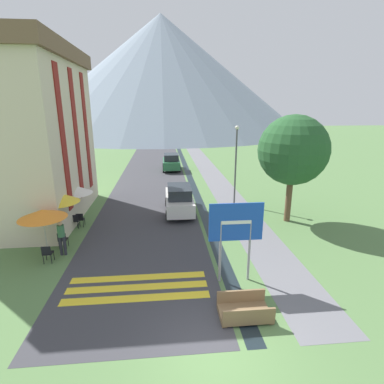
{
  "coord_description": "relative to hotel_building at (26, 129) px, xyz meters",
  "views": [
    {
      "loc": [
        -1.37,
        -6.86,
        6.79
      ],
      "look_at": [
        0.26,
        10.0,
        1.93
      ],
      "focal_mm": 28.0,
      "sensor_mm": 36.0,
      "label": 1
    }
  ],
  "objects": [
    {
      "name": "ground_plane",
      "position": [
        9.4,
        8.0,
        -5.51
      ],
      "size": [
        160.0,
        160.0,
        0.0
      ],
      "primitive_type": "plane",
      "color": "#517542"
    },
    {
      "name": "road",
      "position": [
        6.9,
        18.0,
        -5.51
      ],
      "size": [
        6.4,
        60.0,
        0.01
      ],
      "color": "#38383D",
      "rests_on": "ground_plane"
    },
    {
      "name": "footpath",
      "position": [
        13.0,
        18.0,
        -5.51
      ],
      "size": [
        2.2,
        60.0,
        0.01
      ],
      "color": "slate",
      "rests_on": "ground_plane"
    },
    {
      "name": "drainage_channel",
      "position": [
        10.6,
        18.0,
        -5.51
      ],
      "size": [
        0.6,
        60.0,
        0.0
      ],
      "color": "black",
      "rests_on": "ground_plane"
    },
    {
      "name": "crosswalk_marking",
      "position": [
        6.9,
        -8.53,
        -5.51
      ],
      "size": [
        5.44,
        1.84,
        0.01
      ],
      "color": "yellow",
      "rests_on": "ground_plane"
    },
    {
      "name": "mountain_distant",
      "position": [
        8.26,
        68.3,
        9.49
      ],
      "size": [
        75.31,
        75.31,
        30.02
      ],
      "color": "gray",
      "rests_on": "ground_plane"
    },
    {
      "name": "hotel_building",
      "position": [
        0.0,
        0.0,
        0.0
      ],
      "size": [
        6.13,
        9.55,
        10.18
      ],
      "color": "beige",
      "rests_on": "ground_plane"
    },
    {
      "name": "road_sign",
      "position": [
        10.74,
        -8.39,
        -3.28
      ],
      "size": [
        2.11,
        0.11,
        3.29
      ],
      "color": "gray",
      "rests_on": "ground_plane"
    },
    {
      "name": "footbridge",
      "position": [
        10.6,
        -10.55,
        -5.29
      ],
      "size": [
        1.7,
        1.1,
        0.65
      ],
      "color": "brown",
      "rests_on": "ground_plane"
    },
    {
      "name": "parked_car_near",
      "position": [
        9.0,
        -0.09,
        -4.6
      ],
      "size": [
        1.83,
        4.39,
        1.82
      ],
      "color": "silver",
      "rests_on": "ground_plane"
    },
    {
      "name": "parked_car_far",
      "position": [
        8.88,
        13.68,
        -4.61
      ],
      "size": [
        1.9,
        3.91,
        1.82
      ],
      "color": "#28663D",
      "rests_on": "ground_plane"
    },
    {
      "name": "cafe_chair_nearest",
      "position": [
        2.76,
        -6.22,
        -5.0
      ],
      "size": [
        0.4,
        0.4,
        0.85
      ],
      "rotation": [
        0.0,
        0.0,
        -0.43
      ],
      "color": "black",
      "rests_on": "ground_plane"
    },
    {
      "name": "cafe_chair_far_left",
      "position": [
        2.89,
        -2.23,
        -5.0
      ],
      "size": [
        0.4,
        0.4,
        0.85
      ],
      "rotation": [
        0.0,
        0.0,
        -0.17
      ],
      "color": "black",
      "rests_on": "ground_plane"
    },
    {
      "name": "cafe_chair_near_left",
      "position": [
        2.98,
        -4.8,
        -5.0
      ],
      "size": [
        0.4,
        0.4,
        0.85
      ],
      "rotation": [
        0.0,
        0.0,
        -0.23
      ],
      "color": "black",
      "rests_on": "ground_plane"
    },
    {
      "name": "cafe_chair_far_right",
      "position": [
        3.12,
        -2.04,
        -5.0
      ],
      "size": [
        0.4,
        0.4,
        0.85
      ],
      "rotation": [
        0.0,
        0.0,
        -0.24
      ],
      "color": "black",
      "rests_on": "ground_plane"
    },
    {
      "name": "cafe_umbrella_front_orange",
      "position": [
        2.5,
        -5.53,
        -3.41
      ],
      "size": [
        2.12,
        2.12,
        2.31
      ],
      "color": "#B7B2A8",
      "rests_on": "ground_plane"
    },
    {
      "name": "cafe_umbrella_middle_yellow",
      "position": [
        2.51,
        -3.35,
        -3.3
      ],
      "size": [
        2.15,
        2.15,
        2.48
      ],
      "color": "#B7B2A8",
      "rests_on": "ground_plane"
    },
    {
      "name": "cafe_umbrella_rear_white",
      "position": [
        2.53,
        -0.87,
        -3.54
      ],
      "size": [
        2.31,
        2.31,
        2.23
      ],
      "color": "#B7B2A8",
      "rests_on": "ground_plane"
    },
    {
      "name": "person_standing_terrace",
      "position": [
        3.19,
        -5.48,
        -4.51
      ],
      "size": [
        0.32,
        0.32,
        1.72
      ],
      "color": "#282833",
      "rests_on": "ground_plane"
    },
    {
      "name": "person_seated_near",
      "position": [
        2.39,
        -4.31,
        -4.85
      ],
      "size": [
        0.32,
        0.32,
        1.2
      ],
      "color": "#282833",
      "rests_on": "ground_plane"
    },
    {
      "name": "person_seated_far",
      "position": [
        2.55,
        -2.3,
        -4.84
      ],
      "size": [
        0.32,
        0.32,
        1.21
      ],
      "color": "#282833",
      "rests_on": "ground_plane"
    },
    {
      "name": "streetlamp",
      "position": [
        13.05,
        1.36,
        -2.25
      ],
      "size": [
        0.28,
        0.28,
        5.55
      ],
      "color": "#515156",
      "rests_on": "ground_plane"
    },
    {
      "name": "tree_by_path",
      "position": [
        15.51,
        -2.22,
        -1.17
      ],
      "size": [
        4.05,
        4.05,
        6.38
      ],
      "color": "brown",
      "rests_on": "ground_plane"
    }
  ]
}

